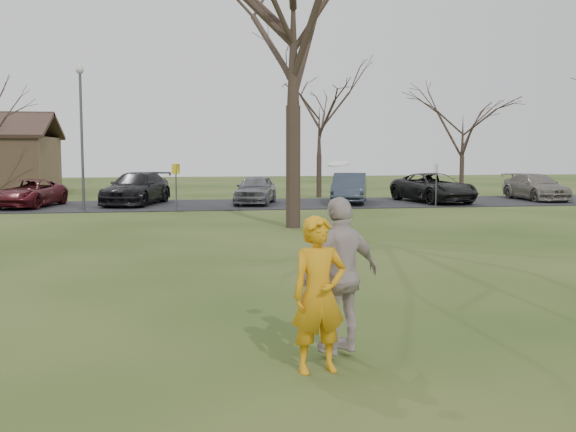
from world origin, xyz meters
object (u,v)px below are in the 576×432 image
object	(u,v)px
car_4	(255,189)
car_6	(434,188)
catching_play	(341,275)
car_7	(536,187)
big_tree	(293,22)
car_3	(136,188)
car_2	(29,193)
lamp_post	(81,120)
player_defender	(319,295)
car_5	(349,188)

from	to	relation	value
car_4	car_6	size ratio (longest dim) A/B	0.79
car_4	catching_play	distance (m)	24.65
car_7	big_tree	distance (m)	19.02
car_3	big_tree	size ratio (longest dim) A/B	0.38
car_2	car_6	bearing A→B (deg)	13.05
car_2	car_7	bearing A→B (deg)	14.51
car_6	lamp_post	distance (m)	17.31
player_defender	car_6	bearing A→B (deg)	56.96
lamp_post	player_defender	bearing A→B (deg)	-75.92
catching_play	big_tree	distance (m)	15.97
car_3	car_7	size ratio (longest dim) A/B	1.13
car_2	catching_play	size ratio (longest dim) A/B	1.86
car_3	catching_play	world-z (taller)	catching_play
car_7	lamp_post	world-z (taller)	lamp_post
catching_play	car_6	bearing A→B (deg)	65.99
car_3	car_7	world-z (taller)	car_3
car_4	car_7	size ratio (longest dim) A/B	0.89
lamp_post	big_tree	distance (m)	11.38
car_2	car_7	size ratio (longest dim) A/B	0.97
catching_play	car_3	bearing A→B (deg)	98.95
player_defender	car_3	xyz separation A→B (m)	(-3.59, 25.75, -0.14)
car_2	big_tree	xyz separation A→B (m)	(10.76, -9.81, 6.32)
car_3	car_7	bearing A→B (deg)	16.11
car_3	big_tree	bearing A→B (deg)	-43.48
car_6	car_7	bearing A→B (deg)	-5.36
car_2	lamp_post	bearing A→B (deg)	-26.20
player_defender	catching_play	xyz separation A→B (m)	(0.39, 0.46, 0.15)
lamp_post	big_tree	xyz separation A→B (m)	(8.00, -7.50, 3.03)
car_5	catching_play	xyz separation A→B (m)	(-6.46, -24.43, 0.31)
car_5	big_tree	size ratio (longest dim) A/B	0.32
player_defender	lamp_post	bearing A→B (deg)	95.41
car_2	car_3	distance (m)	4.91
car_5	car_3	bearing A→B (deg)	-167.17
player_defender	car_5	bearing A→B (deg)	65.94
lamp_post	catching_play	bearing A→B (deg)	-74.70
player_defender	car_7	xyz separation A→B (m)	(17.13, 25.31, -0.23)
car_7	car_5	bearing A→B (deg)	-177.84
car_5	lamp_post	bearing A→B (deg)	-152.46
car_5	car_7	bearing A→B (deg)	19.81
car_5	catching_play	size ratio (longest dim) A/B	1.83
player_defender	car_4	world-z (taller)	player_defender
car_7	lamp_post	size ratio (longest dim) A/B	0.76
car_7	catching_play	xyz separation A→B (m)	(-16.74, -24.85, 0.37)
car_5	catching_play	world-z (taller)	catching_play
car_3	car_6	distance (m)	14.83
car_5	big_tree	world-z (taller)	big_tree
car_6	car_7	xyz separation A→B (m)	(5.93, 0.58, -0.05)
big_tree	car_3	bearing A→B (deg)	119.20
catching_play	big_tree	world-z (taller)	big_tree
player_defender	car_7	world-z (taller)	player_defender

